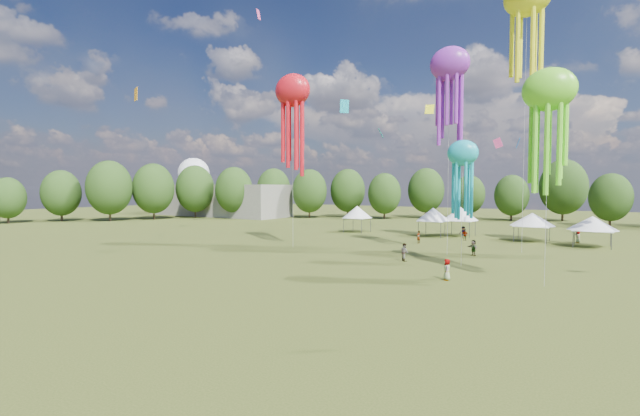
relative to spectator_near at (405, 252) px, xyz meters
The scene contains 7 objects.
spectator_near is the anchor object (origin of this frame).
spectators_far 17.15m from the spectator_near, 69.83° to the left, with size 18.08×33.53×1.92m.
festival_tents 23.25m from the spectator_near, 87.25° to the left, with size 37.42×8.35×4.41m.
show_kites 23.34m from the spectator_near, 43.56° to the left, with size 44.01×23.82×30.09m.
treeline 30.23m from the spectator_near, 88.19° to the left, with size 201.57×95.24×13.43m.
hangar 77.84m from the spectator_near, 149.76° to the left, with size 40.00×12.00×8.00m, color gray.
radome 95.11m from the spectator_near, 151.50° to the left, with size 9.00×9.00×16.00m.
Camera 1 is at (10.93, -6.81, 7.22)m, focal length 23.96 mm.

